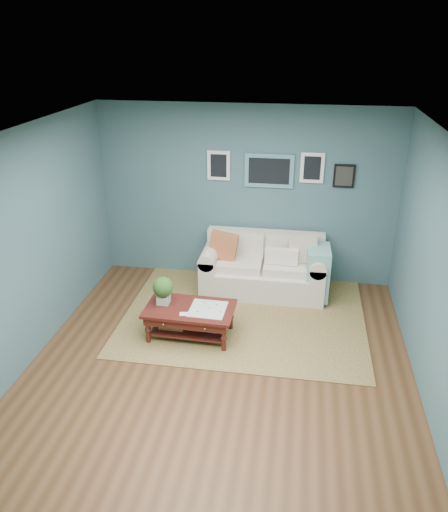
# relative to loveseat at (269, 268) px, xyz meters

# --- Properties ---
(room_shell) EXTENTS (5.00, 5.02, 2.70)m
(room_shell) POSITION_rel_loveseat_xyz_m (-0.41, -1.97, 0.97)
(room_shell) COLOR brown
(room_shell) RESTS_ON ground
(area_rug) EXTENTS (3.29, 2.63, 0.01)m
(area_rug) POSITION_rel_loveseat_xyz_m (-0.27, -0.75, -0.39)
(area_rug) COLOR brown
(area_rug) RESTS_ON ground
(loveseat) EXTENTS (1.87, 0.85, 0.96)m
(loveseat) POSITION_rel_loveseat_xyz_m (0.00, 0.00, 0.00)
(loveseat) COLOR #EFE3CE
(loveseat) RESTS_ON ground
(coffee_table) EXTENTS (1.15, 0.69, 0.79)m
(coffee_table) POSITION_rel_loveseat_xyz_m (-0.96, -1.38, -0.04)
(coffee_table) COLOR #38140D
(coffee_table) RESTS_ON ground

